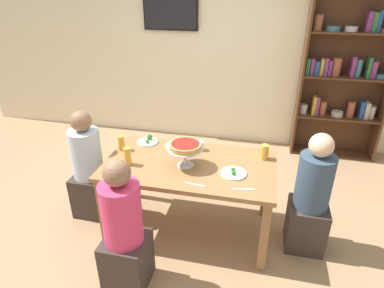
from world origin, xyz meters
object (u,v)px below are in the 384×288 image
object	(u,v)px
bookshelf	(344,75)
cutlery_fork_near	(243,189)
diner_head_west	(89,172)
salad_plate_spare	(176,145)
deep_dish_pizza_stand	(185,148)
television	(171,13)
water_glass_clear_near	(200,146)
dining_table	(190,172)
beer_glass_amber_short	(121,143)
cutlery_knife_near	(194,184)
salad_plate_far_diner	(233,173)
beer_glass_amber_tall	(128,156)
diner_near_left	(124,235)
beer_glass_amber_spare	(264,152)
salad_plate_near_diner	(148,141)
diner_head_east	(310,202)

from	to	relation	value
bookshelf	cutlery_fork_near	xyz separation A→B (m)	(-1.08, -2.32, -0.38)
diner_head_west	salad_plate_spare	xyz separation A→B (m)	(0.85, 0.28, 0.26)
deep_dish_pizza_stand	salad_plate_spare	xyz separation A→B (m)	(-0.18, 0.35, -0.17)
television	water_glass_clear_near	size ratio (longest dim) A/B	8.34
dining_table	deep_dish_pizza_stand	distance (m)	0.28
salad_plate_spare	beer_glass_amber_short	size ratio (longest dim) A/B	1.50
deep_dish_pizza_stand	beer_glass_amber_short	world-z (taller)	deep_dish_pizza_stand
dining_table	cutlery_knife_near	world-z (taller)	cutlery_knife_near
water_glass_clear_near	beer_glass_amber_short	bearing A→B (deg)	-167.64
salad_plate_far_diner	beer_glass_amber_short	distance (m)	1.14
salad_plate_far_diner	beer_glass_amber_tall	distance (m)	0.95
deep_dish_pizza_stand	diner_near_left	bearing A→B (deg)	-113.70
cutlery_knife_near	bookshelf	bearing A→B (deg)	64.86
diner_head_west	cutlery_knife_near	size ratio (longest dim) A/B	6.39
salad_plate_spare	beer_glass_amber_tall	xyz separation A→B (m)	(-0.33, -0.44, 0.07)
beer_glass_amber_spare	cutlery_fork_near	bearing A→B (deg)	-104.82
cutlery_fork_near	cutlery_knife_near	bearing A→B (deg)	172.73
diner_near_left	beer_glass_amber_short	distance (m)	1.00
diner_near_left	television	bearing A→B (deg)	8.33
water_glass_clear_near	cutlery_knife_near	distance (m)	0.61
beer_glass_amber_short	salad_plate_far_diner	bearing A→B (deg)	-10.53
deep_dish_pizza_stand	salad_plate_spare	size ratio (longest dim) A/B	1.39
salad_plate_far_diner	beer_glass_amber_spare	world-z (taller)	beer_glass_amber_spare
water_glass_clear_near	cutlery_knife_near	bearing A→B (deg)	-82.96
beer_glass_amber_spare	cutlery_knife_near	xyz separation A→B (m)	(-0.54, -0.57, -0.07)
television	bookshelf	bearing A→B (deg)	-2.25
cutlery_fork_near	beer_glass_amber_tall	bearing A→B (deg)	160.67
deep_dish_pizza_stand	salad_plate_spare	world-z (taller)	deep_dish_pizza_stand
bookshelf	salad_plate_near_diner	xyz separation A→B (m)	(-2.10, -1.69, -0.37)
deep_dish_pizza_stand	cutlery_fork_near	size ratio (longest dim) A/B	1.73
diner_head_east	deep_dish_pizza_stand	distance (m)	1.20
beer_glass_amber_tall	deep_dish_pizza_stand	bearing A→B (deg)	10.03
salad_plate_near_diner	water_glass_clear_near	distance (m)	0.56
dining_table	salad_plate_far_diner	world-z (taller)	salad_plate_far_diner
television	diner_near_left	world-z (taller)	television
salad_plate_near_diner	beer_glass_amber_short	distance (m)	0.29
water_glass_clear_near	dining_table	bearing A→B (deg)	-98.49
salad_plate_near_diner	cutlery_knife_near	distance (m)	0.91
diner_near_left	dining_table	bearing A→B (deg)	-24.07
salad_plate_far_diner	beer_glass_amber_spare	distance (m)	0.42
water_glass_clear_near	cutlery_fork_near	world-z (taller)	water_glass_clear_near
bookshelf	television	bearing A→B (deg)	177.75
television	deep_dish_pizza_stand	xyz separation A→B (m)	(0.73, -2.16, -0.90)
beer_glass_amber_tall	diner_near_left	bearing A→B (deg)	-72.00
diner_head_east	water_glass_clear_near	bearing A→B (deg)	-14.83
dining_table	diner_head_east	bearing A→B (deg)	0.20
diner_head_east	salad_plate_spare	world-z (taller)	diner_head_east
diner_head_west	beer_glass_amber_short	xyz separation A→B (m)	(0.34, 0.09, 0.32)
diner_head_east	water_glass_clear_near	xyz separation A→B (m)	(-1.05, 0.28, 0.29)
cutlery_knife_near	water_glass_clear_near	bearing A→B (deg)	104.03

